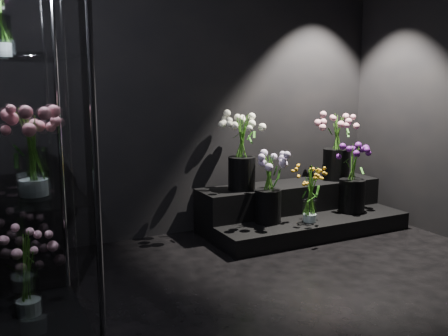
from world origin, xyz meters
TOP-DOWN VIEW (x-y plane):
  - floor at (0.00, 0.00)m, footprint 4.00×4.00m
  - wall_back at (0.00, 2.00)m, footprint 4.00×0.00m
  - display_riser at (0.93, 1.62)m, footprint 1.93×0.86m
  - display_case at (-1.67, 0.41)m, footprint 0.62×1.03m
  - bouquet_orange_bells at (0.84, 1.28)m, footprint 0.30×0.30m
  - bouquet_lilac at (0.48, 1.44)m, footprint 0.45×0.45m
  - bouquet_purple at (1.42, 1.39)m, footprint 0.44×0.44m
  - bouquet_cream_roses at (0.36, 1.71)m, footprint 0.51×0.51m
  - bouquet_pink_roses at (1.46, 1.69)m, footprint 0.44×0.44m
  - bouquet_case_pink at (-1.61, 0.23)m, footprint 0.35×0.35m
  - bouquet_case_base_pink at (-1.65, 0.61)m, footprint 0.36×0.36m

SIDE VIEW (x-z plane):
  - floor at x=0.00m, z-range 0.00..0.00m
  - display_riser at x=0.93m, z-range -0.04..0.39m
  - bouquet_case_base_pink at x=-1.65m, z-range 0.12..0.60m
  - bouquet_orange_bells at x=0.84m, z-range 0.16..0.68m
  - bouquet_purple at x=1.42m, z-range 0.20..0.86m
  - bouquet_lilac at x=0.48m, z-range 0.22..0.86m
  - bouquet_pink_roses at x=1.46m, z-range 0.47..1.14m
  - bouquet_cream_roses at x=0.36m, z-range 0.49..1.19m
  - bouquet_case_pink at x=-1.61m, z-range 0.89..1.33m
  - display_case at x=-1.67m, z-range 0.00..2.27m
  - wall_back at x=0.00m, z-range -0.60..3.40m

